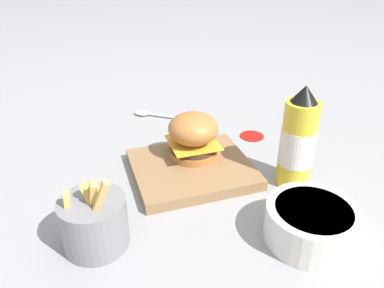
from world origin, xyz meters
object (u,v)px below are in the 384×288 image
Objects in this scene: serving_board at (192,169)px; ketchup_bottle at (298,142)px; spoon at (151,114)px; burger at (193,135)px; side_bowl at (311,223)px; fries_basket at (94,222)px.

ketchup_bottle reaches higher than serving_board.
spoon is at bearing 93.47° from serving_board.
side_bowl is (0.11, -0.29, -0.04)m from burger.
spoon is at bearing 97.01° from burger.
serving_board is 0.27m from fries_basket.
burger is at bearing 142.19° from ketchup_bottle.
serving_board is 0.32m from spoon.
burger reaches higher than side_bowl.
ketchup_bottle is (0.17, -0.13, 0.02)m from burger.
ketchup_bottle is at bearing -37.81° from burger.
burger is at bearing 39.20° from fries_basket.
side_bowl is at bearing 140.28° from spoon.
serving_board is at bearing 129.44° from spoon.
serving_board reaches higher than spoon.
serving_board is 0.07m from burger.
serving_board is 1.62× the size of side_bowl.
ketchup_bottle is 0.47m from spoon.
ketchup_bottle is 1.47× the size of fries_basket.
burger is 0.22m from ketchup_bottle.
fries_basket is 0.36m from side_bowl.
serving_board is 0.23m from ketchup_bottle.
ketchup_bottle reaches higher than fries_basket.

